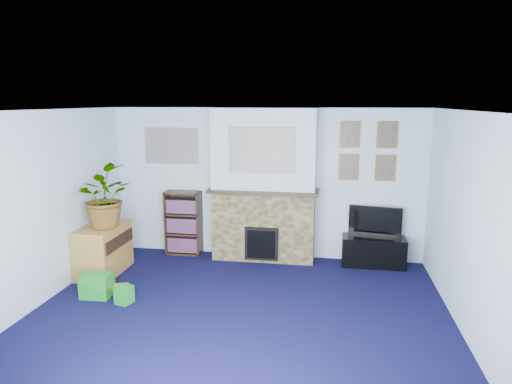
% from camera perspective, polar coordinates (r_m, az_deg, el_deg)
% --- Properties ---
extents(floor, '(5.00, 4.50, 0.01)m').
position_cam_1_polar(floor, '(5.58, -2.28, -15.33)').
color(floor, black).
rests_on(floor, ground).
extents(ceiling, '(5.00, 4.50, 0.01)m').
position_cam_1_polar(ceiling, '(4.99, -2.49, 10.13)').
color(ceiling, white).
rests_on(ceiling, wall_back).
extents(wall_back, '(5.00, 0.04, 2.40)m').
position_cam_1_polar(wall_back, '(7.32, 1.19, 1.07)').
color(wall_back, silver).
rests_on(wall_back, ground).
extents(wall_front, '(5.00, 0.04, 2.40)m').
position_cam_1_polar(wall_front, '(3.11, -11.06, -13.68)').
color(wall_front, silver).
rests_on(wall_front, ground).
extents(wall_left, '(0.04, 4.50, 2.40)m').
position_cam_1_polar(wall_left, '(6.16, -25.81, -2.04)').
color(wall_left, silver).
rests_on(wall_left, ground).
extents(wall_right, '(0.04, 4.50, 2.40)m').
position_cam_1_polar(wall_right, '(5.27, 25.40, -4.13)').
color(wall_right, silver).
rests_on(wall_right, ground).
extents(chimney_breast, '(1.72, 0.50, 2.40)m').
position_cam_1_polar(chimney_breast, '(7.13, 0.96, 0.66)').
color(chimney_breast, brown).
rests_on(chimney_breast, ground).
extents(collage_main, '(1.00, 0.03, 0.68)m').
position_cam_1_polar(collage_main, '(6.83, 0.71, 5.25)').
color(collage_main, gray).
rests_on(collage_main, chimney_breast).
extents(collage_left, '(0.90, 0.03, 0.58)m').
position_cam_1_polar(collage_left, '(7.60, -10.51, 5.68)').
color(collage_left, gray).
rests_on(collage_left, wall_back).
extents(portrait_tl, '(0.30, 0.03, 0.40)m').
position_cam_1_polar(portrait_tl, '(7.14, 11.66, 7.05)').
color(portrait_tl, brown).
rests_on(portrait_tl, wall_back).
extents(portrait_tr, '(0.30, 0.03, 0.40)m').
position_cam_1_polar(portrait_tr, '(7.18, 16.08, 6.87)').
color(portrait_tr, brown).
rests_on(portrait_tr, wall_back).
extents(portrait_bl, '(0.30, 0.03, 0.40)m').
position_cam_1_polar(portrait_bl, '(7.19, 11.51, 3.08)').
color(portrait_bl, brown).
rests_on(portrait_bl, wall_back).
extents(portrait_br, '(0.30, 0.03, 0.40)m').
position_cam_1_polar(portrait_br, '(7.23, 15.87, 2.92)').
color(portrait_br, brown).
rests_on(portrait_br, wall_back).
extents(tv_stand, '(0.96, 0.40, 0.45)m').
position_cam_1_polar(tv_stand, '(7.31, 14.43, -7.20)').
color(tv_stand, black).
rests_on(tv_stand, ground).
extents(television, '(0.81, 0.24, 0.46)m').
position_cam_1_polar(television, '(7.20, 14.60, -3.69)').
color(television, black).
rests_on(television, tv_stand).
extents(bookshelf, '(0.58, 0.28, 1.05)m').
position_cam_1_polar(bookshelf, '(7.65, -9.03, -4.00)').
color(bookshelf, black).
rests_on(bookshelf, ground).
extents(sideboard, '(0.51, 0.92, 0.72)m').
position_cam_1_polar(sideboard, '(7.12, -18.56, -6.88)').
color(sideboard, '#AC7D37').
rests_on(sideboard, ground).
extents(potted_plant, '(1.05, 1.04, 0.89)m').
position_cam_1_polar(potted_plant, '(6.85, -18.80, -0.59)').
color(potted_plant, '#26661E').
rests_on(potted_plant, sideboard).
extents(mantel_clock, '(0.10, 0.06, 0.14)m').
position_cam_1_polar(mantel_clock, '(7.08, 0.47, 0.89)').
color(mantel_clock, gold).
rests_on(mantel_clock, chimney_breast).
extents(mantel_candle, '(0.05, 0.05, 0.16)m').
position_cam_1_polar(mantel_candle, '(7.04, 3.11, 0.89)').
color(mantel_candle, '#B2BFC6').
rests_on(mantel_candle, chimney_breast).
extents(mantel_teddy, '(0.13, 0.13, 0.13)m').
position_cam_1_polar(mantel_teddy, '(7.19, -3.88, 0.98)').
color(mantel_teddy, gray).
rests_on(mantel_teddy, chimney_breast).
extents(mantel_can, '(0.06, 0.06, 0.12)m').
position_cam_1_polar(mantel_can, '(7.01, 6.93, 0.61)').
color(mantel_can, '#198C26').
rests_on(mantel_can, chimney_breast).
extents(green_crate, '(0.38, 0.31, 0.30)m').
position_cam_1_polar(green_crate, '(6.39, -19.26, -11.04)').
color(green_crate, '#198C26').
rests_on(green_crate, ground).
extents(toy_ball, '(0.18, 0.18, 0.18)m').
position_cam_1_polar(toy_ball, '(7.27, -17.23, -8.60)').
color(toy_ball, '#198C26').
rests_on(toy_ball, ground).
extents(toy_block, '(0.23, 0.23, 0.22)m').
position_cam_1_polar(toy_block, '(6.10, -16.16, -12.24)').
color(toy_block, '#198C26').
rests_on(toy_block, ground).
extents(toy_tube, '(0.28, 0.13, 0.16)m').
position_cam_1_polar(toy_tube, '(6.44, -16.81, -11.39)').
color(toy_tube, orange).
rests_on(toy_tube, ground).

